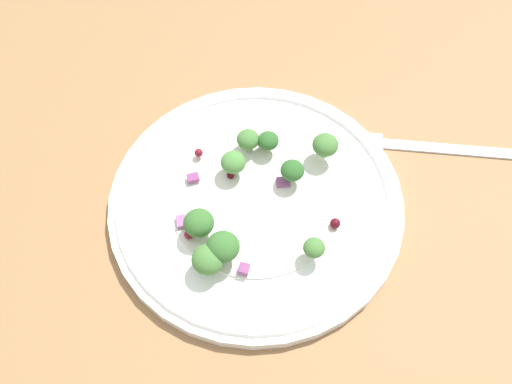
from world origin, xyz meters
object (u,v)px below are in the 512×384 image
at_px(broccoli_floret_2, 325,145).
at_px(broccoli_floret_0, 248,140).
at_px(broccoli_floret_1, 223,247).
at_px(plate, 256,202).
at_px(fork, 426,147).

bearing_deg(broccoli_floret_2, broccoli_floret_0, -6.80).
height_order(broccoli_floret_1, broccoli_floret_2, broccoli_floret_1).
height_order(plate, broccoli_floret_0, broccoli_floret_0).
bearing_deg(broccoli_floret_2, broccoli_floret_1, 49.92).
bearing_deg(broccoli_floret_1, fork, -146.29).
height_order(broccoli_floret_2, fork, broccoli_floret_2).
relative_size(broccoli_floret_1, broccoli_floret_2, 1.16).
relative_size(broccoli_floret_1, fork, 0.16).
relative_size(plate, broccoli_floret_1, 9.47).
xyz_separation_m(plate, broccoli_floret_1, (0.03, 0.06, 0.03)).
xyz_separation_m(broccoli_floret_1, broccoli_floret_2, (-0.09, -0.11, -0.00)).
distance_m(broccoli_floret_1, fork, 0.25).
bearing_deg(plate, broccoli_floret_1, 65.89).
height_order(broccoli_floret_0, broccoli_floret_1, broccoli_floret_1).
bearing_deg(plate, broccoli_floret_2, -143.02).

